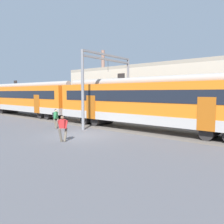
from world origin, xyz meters
The scene contains 7 objects.
ground_plane centered at (0.00, 0.00, 0.00)m, with size 160.00×160.00×0.00m, color #515156.
track_bed centered at (-8.47, 5.03, 0.01)m, with size 80.00×4.40×0.01m, color #605951.
commuter_train centered at (-5.99, 5.03, 2.25)m, with size 38.05×3.07×4.73m.
pedestrian_green centered at (-3.97, 0.84, 0.99)m, with size 0.71×0.51×1.67m.
pedestrian_red centered at (0.53, -1.95, 0.99)m, with size 0.53×0.70×1.67m.
catenary_gantry centered at (-1.67, 5.03, 4.31)m, with size 0.24×6.64×6.53m.
background_building centered at (-3.78, 13.98, 3.21)m, with size 21.34×5.00×9.20m.
Camera 1 is at (11.38, -10.47, 3.09)m, focal length 35.00 mm.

